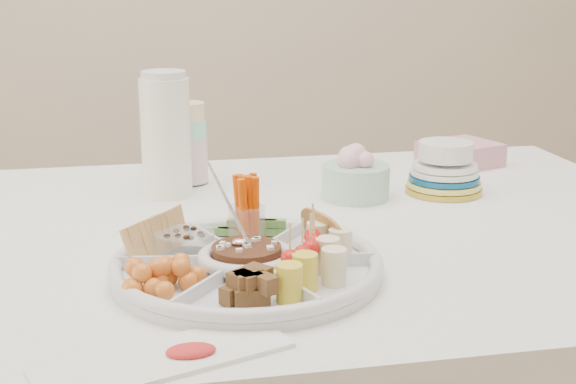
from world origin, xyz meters
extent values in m
cylinder|color=silver|center=(-0.07, -0.22, 0.78)|extent=(0.43, 0.43, 0.04)
cylinder|color=#512D15|center=(-0.07, -0.22, 0.79)|extent=(0.11, 0.11, 0.04)
cylinder|color=beige|center=(-0.10, 0.32, 0.86)|extent=(0.08, 0.08, 0.20)
cylinder|color=white|center=(-0.15, 0.24, 0.88)|extent=(0.12, 0.12, 0.24)
cylinder|color=#A1B3A8|center=(0.20, 0.14, 0.81)|extent=(0.16, 0.16, 0.10)
cube|color=pink|center=(0.50, 0.36, 0.78)|extent=(0.19, 0.17, 0.05)
cylinder|color=#E8DC4A|center=(0.38, 0.15, 0.81)|extent=(0.19, 0.19, 0.10)
cube|color=white|center=(-0.20, -0.45, 0.76)|extent=(0.30, 0.18, 0.01)
camera|label=1|loc=(-0.22, -1.27, 1.18)|focal=50.00mm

